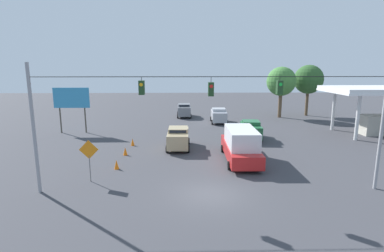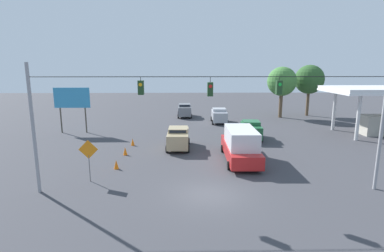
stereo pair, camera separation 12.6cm
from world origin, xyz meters
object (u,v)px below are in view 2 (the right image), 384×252
(overhead_signal_span, at_px, (210,115))
(sedan_green_oncoming_far, at_px, (251,130))
(traffic_cone_nearest, at_px, (116,164))
(roadside_billboard, at_px, (72,100))
(tree_horizon_left, at_px, (309,80))
(work_zone_sign, at_px, (88,153))
(sedan_grey_withflow_deep, at_px, (185,110))
(box_truck_red_crossing_near, at_px, (240,145))
(sedan_tan_withflow_mid, at_px, (178,137))
(traffic_cone_third, at_px, (133,142))
(gas_station, at_px, (383,100))
(sedan_silver_oncoming_deep, at_px, (219,115))
(traffic_cone_second, at_px, (125,151))
(tree_horizon_right, at_px, (282,82))

(overhead_signal_span, relative_size, sedan_green_oncoming_far, 4.79)
(sedan_green_oncoming_far, distance_m, traffic_cone_nearest, 15.15)
(overhead_signal_span, distance_m, traffic_cone_nearest, 8.94)
(traffic_cone_nearest, height_order, roadside_billboard, roadside_billboard)
(tree_horizon_left, bearing_deg, work_zone_sign, 46.53)
(overhead_signal_span, relative_size, work_zone_sign, 7.38)
(sedan_grey_withflow_deep, bearing_deg, box_truck_red_crossing_near, 101.95)
(tree_horizon_left, bearing_deg, sedan_green_oncoming_far, 51.44)
(sedan_tan_withflow_mid, relative_size, box_truck_red_crossing_near, 0.62)
(traffic_cone_third, distance_m, gas_station, 27.45)
(sedan_silver_oncoming_deep, bearing_deg, tree_horizon_left, -158.03)
(sedan_silver_oncoming_deep, bearing_deg, sedan_green_oncoming_far, 104.02)
(traffic_cone_nearest, height_order, tree_horizon_left, tree_horizon_left)
(traffic_cone_second, bearing_deg, box_truck_red_crossing_near, 169.53)
(sedan_green_oncoming_far, relative_size, traffic_cone_nearest, 6.25)
(sedan_tan_withflow_mid, height_order, roadside_billboard, roadside_billboard)
(sedan_silver_oncoming_deep, distance_m, gas_station, 18.99)
(roadside_billboard, bearing_deg, traffic_cone_second, 130.07)
(sedan_green_oncoming_far, relative_size, work_zone_sign, 1.54)
(work_zone_sign, height_order, tree_horizon_right, tree_horizon_right)
(sedan_green_oncoming_far, xyz_separation_m, traffic_cone_nearest, (12.07, 9.13, -0.66))
(sedan_tan_withflow_mid, bearing_deg, sedan_silver_oncoming_deep, -112.44)
(sedan_tan_withflow_mid, height_order, traffic_cone_third, sedan_tan_withflow_mid)
(box_truck_red_crossing_near, distance_m, gas_station, 19.77)
(sedan_tan_withflow_mid, bearing_deg, traffic_cone_second, 25.33)
(sedan_grey_withflow_deep, relative_size, traffic_cone_second, 5.86)
(sedan_silver_oncoming_deep, relative_size, tree_horizon_left, 0.53)
(sedan_grey_withflow_deep, bearing_deg, gas_station, 150.43)
(gas_station, bearing_deg, roadside_billboard, -2.92)
(box_truck_red_crossing_near, distance_m, work_zone_sign, 11.61)
(overhead_signal_span, bearing_deg, gas_station, -143.55)
(sedan_tan_withflow_mid, distance_m, roadside_billboard, 14.32)
(traffic_cone_nearest, xyz_separation_m, tree_horizon_left, (-24.09, -24.21, 5.20))
(traffic_cone_nearest, bearing_deg, overhead_signal_span, 148.34)
(overhead_signal_span, relative_size, tree_horizon_left, 2.70)
(sedan_green_oncoming_far, distance_m, sedan_silver_oncoming_deep, 9.58)
(sedan_green_oncoming_far, relative_size, gas_station, 0.38)
(box_truck_red_crossing_near, bearing_deg, traffic_cone_second, -10.47)
(traffic_cone_nearest, relative_size, work_zone_sign, 0.25)
(sedan_green_oncoming_far, bearing_deg, overhead_signal_span, 67.65)
(sedan_green_oncoming_far, relative_size, roadside_billboard, 0.84)
(sedan_grey_withflow_deep, relative_size, tree_horizon_right, 0.55)
(gas_station, height_order, roadside_billboard, gas_station)
(sedan_tan_withflow_mid, bearing_deg, work_zone_sign, 55.17)
(sedan_tan_withflow_mid, xyz_separation_m, traffic_cone_second, (4.54, 2.15, -0.68))
(box_truck_red_crossing_near, bearing_deg, tree_horizon_left, -122.84)
(sedan_tan_withflow_mid, relative_size, sedan_silver_oncoming_deep, 1.08)
(gas_station, bearing_deg, sedan_silver_oncoming_deep, -23.53)
(sedan_tan_withflow_mid, distance_m, work_zone_sign, 10.00)
(roadside_billboard, height_order, work_zone_sign, roadside_billboard)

